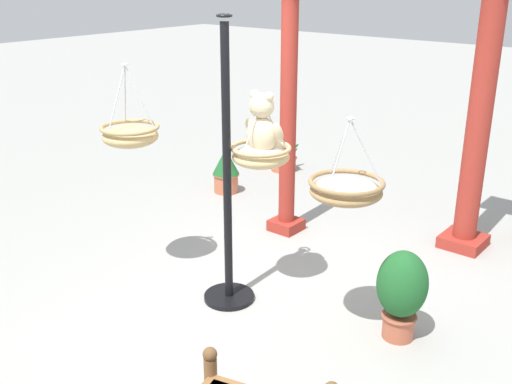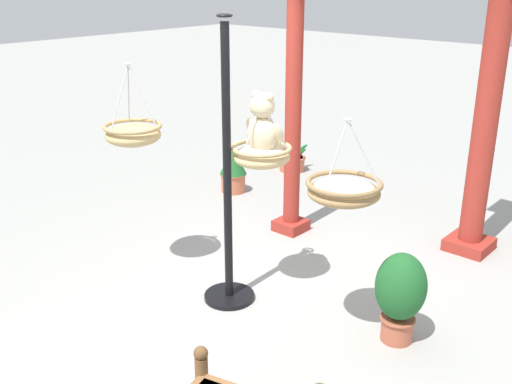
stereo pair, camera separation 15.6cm
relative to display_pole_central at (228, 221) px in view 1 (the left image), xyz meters
name	(u,v)px [view 1 (the left image)]	position (x,y,z in m)	size (l,w,h in m)	color
ground_plane	(253,306)	(0.24, 0.04, -0.75)	(40.00, 40.00, 0.00)	#9E9E99
display_pole_central	(228,221)	(0.00, 0.00, 0.00)	(0.44, 0.44, 2.41)	black
hanging_basket_with_teddy	(261,155)	(0.15, 0.25, 0.55)	(0.50, 0.50, 0.55)	tan
teddy_bear	(263,127)	(0.15, 0.27, 0.77)	(0.36, 0.31, 0.52)	beige
hanging_basket_left_high	(130,135)	(-0.97, -0.18, 0.62)	(0.52, 0.52, 0.72)	tan
hanging_basket_right_low	(346,189)	(1.05, 0.11, 0.50)	(0.55, 0.55, 0.62)	#A37F51
greenhouse_pillar_left	(288,111)	(-0.51, 1.51, 0.59)	(0.33, 0.33, 2.77)	#9E2D23
greenhouse_pillar_right	(480,117)	(1.17, 2.35, 0.64)	(0.44, 0.44, 2.86)	#9E2D23
potted_plant_fern_front	(226,170)	(-1.83, 1.99, -0.45)	(0.34, 0.34, 0.58)	#BC6042
potted_plant_flowering_red	(402,291)	(1.41, 0.41, -0.33)	(0.39, 0.39, 0.74)	#AD563D
potted_plant_bushy_green	(283,161)	(-1.80, 3.18, -0.61)	(0.46, 0.52, 0.38)	#BC6042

